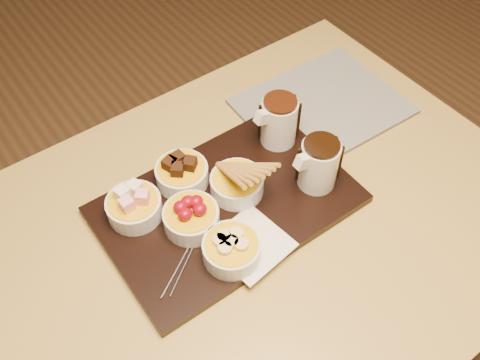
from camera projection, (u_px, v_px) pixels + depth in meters
dining_table at (226, 268)px, 1.03m from camera, size 1.20×0.80×0.75m
serving_board at (227, 205)px, 1.00m from camera, size 0.46×0.30×0.02m
napkin at (250, 244)px, 0.93m from camera, size 0.13×0.13×0.00m
bowl_marshmallows at (134, 207)px, 0.96m from camera, size 0.10×0.10×0.04m
bowl_cake at (182, 175)px, 1.01m from camera, size 0.10×0.10×0.04m
bowl_strawberries at (191, 218)px, 0.94m from camera, size 0.10×0.10×0.04m
bowl_biscotti at (237, 184)px, 0.99m from camera, size 0.10×0.10×0.04m
bowl_bananas at (232, 250)px, 0.90m from camera, size 0.10×0.10×0.04m
pitcher_dark_chocolate at (319, 165)px, 0.98m from camera, size 0.07×0.07×0.10m
pitcher_milk_chocolate at (279, 122)px, 1.05m from camera, size 0.07×0.07×0.10m
fondue_skewers at (195, 236)px, 0.94m from camera, size 0.16×0.24×0.01m
newspaper at (322, 106)px, 1.17m from camera, size 0.34×0.28×0.01m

